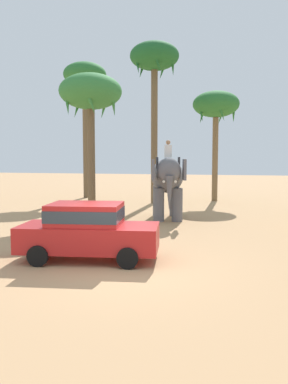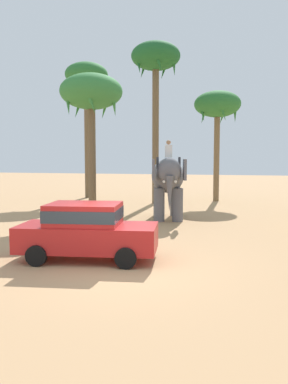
{
  "view_description": "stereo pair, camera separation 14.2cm",
  "coord_description": "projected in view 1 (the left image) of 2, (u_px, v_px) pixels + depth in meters",
  "views": [
    {
      "loc": [
        3.21,
        -9.97,
        3.05
      ],
      "look_at": [
        -0.72,
        5.97,
        1.6
      ],
      "focal_mm": 36.47,
      "sensor_mm": 36.0,
      "label": 1
    },
    {
      "loc": [
        3.35,
        -9.93,
        3.05
      ],
      "look_at": [
        -0.72,
        5.97,
        1.6
      ],
      "focal_mm": 36.47,
      "sensor_mm": 36.0,
      "label": 2
    }
  ],
  "objects": [
    {
      "name": "palm_tree_behind_elephant",
      "position": [
        216.0,
        107.0,
        26.91
      ],
      "size": [
        3.2,
        3.2,
        7.63
      ],
      "color": "brown",
      "rests_on": "ground"
    },
    {
      "name": "car_sedan_foreground",
      "position": [
        88.0,
        229.0,
        11.59
      ],
      "size": [
        4.3,
        2.32,
        1.7
      ],
      "color": "red",
      "rests_on": "ground"
    },
    {
      "name": "palm_tree_far_back",
      "position": [
        91.0,
        95.0,
        19.84
      ],
      "size": [
        3.2,
        3.2,
        7.31
      ],
      "color": "brown",
      "rests_on": "ground"
    },
    {
      "name": "ground_plane",
      "position": [
        117.0,
        269.0,
        10.68
      ],
      "size": [
        120.0,
        120.0,
        0.0
      ],
      "primitive_type": "plane",
      "color": "tan"
    },
    {
      "name": "palm_tree_leaning_seaward",
      "position": [
        85.0,
        80.0,
        29.08
      ],
      "size": [
        3.2,
        3.2,
        10.13
      ],
      "color": "brown",
      "rests_on": "ground"
    },
    {
      "name": "palm_tree_left_of_road",
      "position": [
        154.0,
        63.0,
        25.34
      ],
      "size": [
        3.2,
        3.2,
        10.53
      ],
      "color": "brown",
      "rests_on": "ground"
    },
    {
      "name": "elephant_with_mahout",
      "position": [
        167.0,
        179.0,
        19.21
      ],
      "size": [
        2.33,
        4.01,
        3.88
      ],
      "color": "slate",
      "rests_on": "ground"
    }
  ]
}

